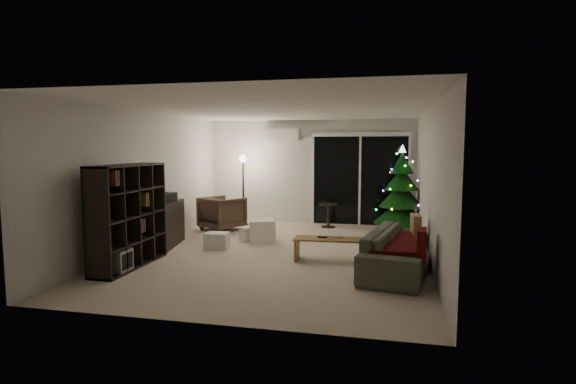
% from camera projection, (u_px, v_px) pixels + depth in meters
% --- Properties ---
extents(room, '(6.50, 7.51, 2.60)m').
position_uv_depth(room, '(318.00, 188.00, 9.13)').
color(room, beige).
rests_on(room, ground).
extents(bookshelf, '(0.92, 1.63, 1.59)m').
position_uv_depth(bookshelf, '(117.00, 215.00, 6.97)').
color(bookshelf, black).
rests_on(bookshelf, floor).
extents(media_cabinet, '(0.73, 1.39, 0.83)m').
position_uv_depth(media_cabinet, '(162.00, 225.00, 8.35)').
color(media_cabinet, black).
rests_on(media_cabinet, floor).
extents(stereo, '(0.42, 0.50, 0.18)m').
position_uv_depth(stereo, '(161.00, 198.00, 8.30)').
color(stereo, black).
rests_on(stereo, media_cabinet).
extents(armchair, '(1.11, 1.12, 0.75)m').
position_uv_depth(armchair, '(222.00, 213.00, 10.04)').
color(armchair, '#453228').
rests_on(armchair, floor).
extents(ottoman, '(0.62, 0.62, 0.44)m').
position_uv_depth(ottoman, '(262.00, 231.00, 8.76)').
color(ottoman, white).
rests_on(ottoman, floor).
extents(cardboard_box_a, '(0.43, 0.34, 0.30)m').
position_uv_depth(cardboard_box_a, '(217.00, 241.00, 8.20)').
color(cardboard_box_a, white).
rests_on(cardboard_box_a, floor).
extents(cardboard_box_b, '(0.47, 0.46, 0.26)m').
position_uv_depth(cardboard_box_b, '(251.00, 234.00, 8.96)').
color(cardboard_box_b, white).
rests_on(cardboard_box_b, floor).
extents(side_table, '(0.52, 0.52, 0.55)m').
position_uv_depth(side_table, '(328.00, 216.00, 10.37)').
color(side_table, black).
rests_on(side_table, floor).
extents(floor_lamp, '(0.26, 0.26, 1.60)m').
position_uv_depth(floor_lamp, '(243.00, 191.00, 10.67)').
color(floor_lamp, black).
rests_on(floor_lamp, floor).
extents(sofa, '(1.23, 2.27, 0.63)m').
position_uv_depth(sofa, '(400.00, 251.00, 6.67)').
color(sofa, '#373932').
rests_on(sofa, floor).
extents(sofa_throw, '(0.67, 1.55, 0.05)m').
position_uv_depth(sofa_throw, '(394.00, 242.00, 6.67)').
color(sofa_throw, '#440B08').
rests_on(sofa_throw, sofa).
extents(cushion_a, '(0.16, 0.42, 0.41)m').
position_uv_depth(cushion_a, '(416.00, 227.00, 7.22)').
color(cushion_a, '#A67650').
rests_on(cushion_a, sofa).
extents(cushion_b, '(0.15, 0.42, 0.41)m').
position_uv_depth(cushion_b, '(422.00, 244.00, 5.95)').
color(cushion_b, '#440B08').
rests_on(cushion_b, sofa).
extents(coffee_table, '(1.23, 0.50, 0.38)m').
position_uv_depth(coffee_table, '(332.00, 250.00, 7.29)').
color(coffee_table, brown).
rests_on(coffee_table, floor).
extents(remote_a, '(0.15, 0.05, 0.02)m').
position_uv_depth(remote_a, '(323.00, 237.00, 7.30)').
color(remote_a, black).
rests_on(remote_a, coffee_table).
extents(remote_b, '(0.15, 0.09, 0.02)m').
position_uv_depth(remote_b, '(338.00, 237.00, 7.30)').
color(remote_b, slate).
rests_on(remote_b, coffee_table).
extents(christmas_tree, '(1.53, 1.53, 1.90)m').
position_uv_depth(christmas_tree, '(401.00, 189.00, 9.61)').
color(christmas_tree, '#0A3411').
rests_on(christmas_tree, floor).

